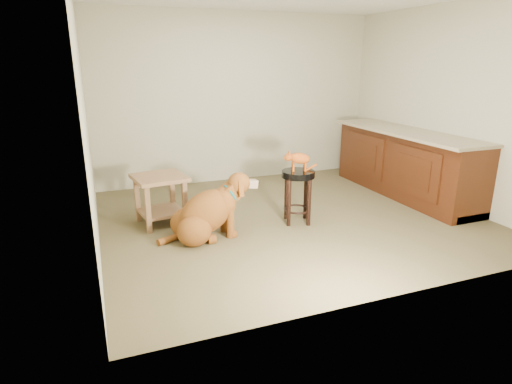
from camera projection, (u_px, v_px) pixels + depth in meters
name	position (u px, v px, depth m)	size (l,w,h in m)	color
floor	(290.00, 218.00, 5.33)	(4.50, 4.00, 0.01)	brown
room_shell	(294.00, 79.00, 4.84)	(4.54, 4.04, 2.62)	#ABA68A
cabinet_run	(405.00, 165.00, 6.14)	(0.70, 2.56, 0.94)	#401C0B
padded_stool	(298.00, 186.00, 5.06)	(0.41, 0.41, 0.64)	black
wood_stool	(363.00, 159.00, 6.91)	(0.40, 0.40, 0.68)	brown
side_table	(160.00, 192.00, 5.03)	(0.65, 0.65, 0.59)	brown
golden_retriever	(207.00, 214.00, 4.65)	(1.19, 0.60, 0.75)	brown
tabby_kitten	(298.00, 159.00, 4.97)	(0.42, 0.19, 0.26)	#88380D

